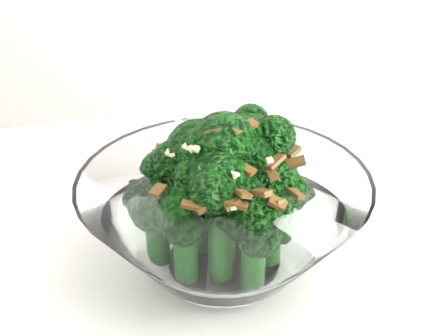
# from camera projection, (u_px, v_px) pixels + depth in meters

# --- Properties ---
(broccoli_dish) EXTENTS (0.22, 0.22, 0.14)m
(broccoli_dish) POSITION_uv_depth(u_px,v_px,m) (224.00, 213.00, 0.53)
(broccoli_dish) COLOR white
(broccoli_dish) RESTS_ON table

